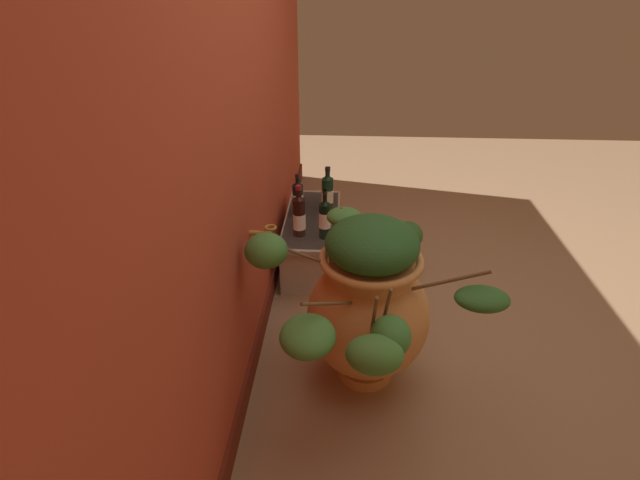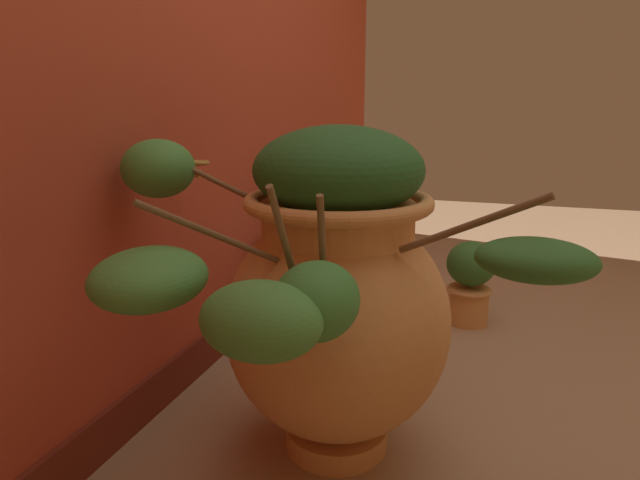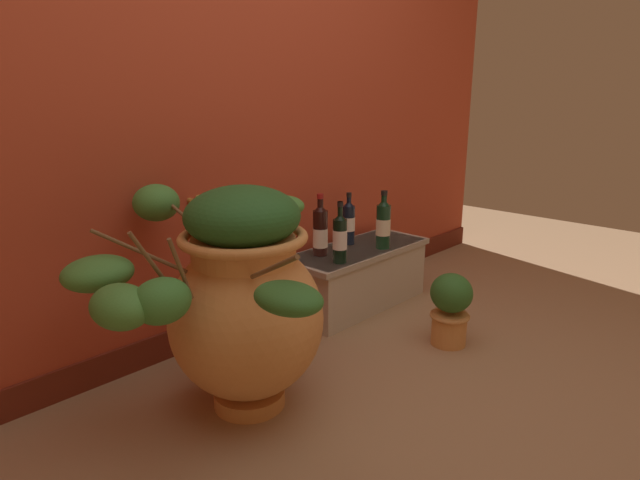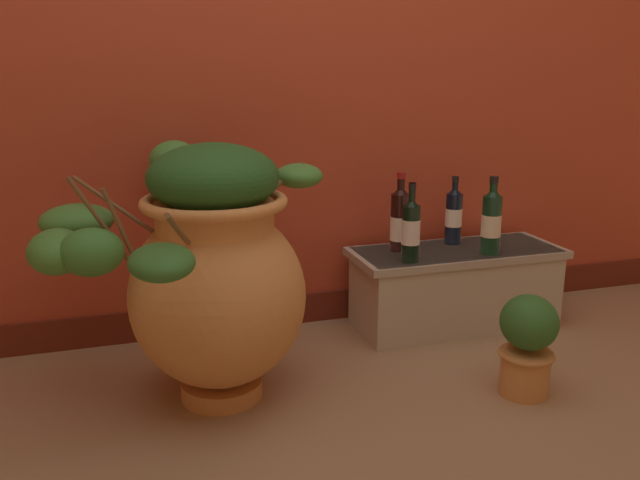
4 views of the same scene
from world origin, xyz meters
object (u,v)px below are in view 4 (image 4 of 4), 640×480
(potted_shrub, at_px, (527,342))
(wine_bottle_right, at_px, (491,220))
(wine_bottle_left, at_px, (454,214))
(wine_bottle_middle, at_px, (400,219))
(wine_bottle_back, at_px, (411,228))
(terracotta_urn, at_px, (209,270))

(potted_shrub, bearing_deg, wine_bottle_right, 72.79)
(wine_bottle_left, relative_size, wine_bottle_middle, 0.90)
(wine_bottle_right, bearing_deg, potted_shrub, -107.21)
(wine_bottle_middle, relative_size, wine_bottle_right, 1.02)
(wine_bottle_left, distance_m, potted_shrub, 0.76)
(wine_bottle_left, xyz_separation_m, wine_bottle_right, (0.06, -0.19, 0.01))
(wine_bottle_back, distance_m, potted_shrub, 0.61)
(wine_bottle_right, distance_m, wine_bottle_back, 0.35)
(wine_bottle_middle, relative_size, potted_shrub, 0.92)
(wine_bottle_middle, bearing_deg, wine_bottle_back, -98.45)
(terracotta_urn, xyz_separation_m, potted_shrub, (0.98, -0.29, -0.25))
(terracotta_urn, height_order, potted_shrub, terracotta_urn)
(terracotta_urn, relative_size, wine_bottle_right, 3.43)
(wine_bottle_middle, bearing_deg, wine_bottle_left, 7.26)
(wine_bottle_left, distance_m, wine_bottle_back, 0.34)
(terracotta_urn, height_order, wine_bottle_right, terracotta_urn)
(wine_bottle_left, height_order, potted_shrub, wine_bottle_left)
(wine_bottle_right, xyz_separation_m, wine_bottle_back, (-0.35, 0.00, -0.01))
(terracotta_urn, distance_m, wine_bottle_back, 0.83)
(terracotta_urn, xyz_separation_m, wine_bottle_left, (1.08, 0.41, 0.02))
(wine_bottle_middle, bearing_deg, terracotta_urn, -155.07)
(wine_bottle_middle, distance_m, wine_bottle_right, 0.36)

